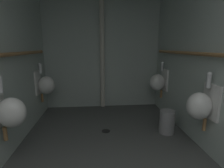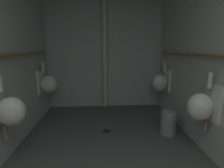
{
  "view_description": "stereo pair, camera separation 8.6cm",
  "coord_description": "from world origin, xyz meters",
  "px_view_note": "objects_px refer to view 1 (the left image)",
  "views": [
    {
      "loc": [
        -0.17,
        0.09,
        1.37
      ],
      "look_at": [
        0.06,
        2.47,
        0.86
      ],
      "focal_mm": 28.18,
      "sensor_mm": 36.0,
      "label": 1
    },
    {
      "loc": [
        -0.08,
        0.09,
        1.37
      ],
      "look_at": [
        0.06,
        2.47,
        0.86
      ],
      "focal_mm": 28.18,
      "sensor_mm": 36.0,
      "label": 2
    }
  ],
  "objects_px": {
    "urinal_left_far": "(45,85)",
    "waste_bin": "(167,122)",
    "urinal_right_mid": "(201,105)",
    "floor_drain": "(106,131)",
    "urinal_right_far": "(158,82)",
    "urinal_left_mid": "(10,112)",
    "standpipe_back_wall": "(102,47)"
  },
  "relations": [
    {
      "from": "urinal_right_mid",
      "to": "floor_drain",
      "type": "distance_m",
      "value": 1.5
    },
    {
      "from": "urinal_left_far",
      "to": "floor_drain",
      "type": "relative_size",
      "value": 5.39
    },
    {
      "from": "urinal_left_far",
      "to": "waste_bin",
      "type": "height_order",
      "value": "urinal_left_far"
    },
    {
      "from": "urinal_left_mid",
      "to": "urinal_left_far",
      "type": "xyz_separation_m",
      "value": [
        0.0,
        1.44,
        0.0
      ]
    },
    {
      "from": "floor_drain",
      "to": "waste_bin",
      "type": "relative_size",
      "value": 0.38
    },
    {
      "from": "urinal_left_far",
      "to": "waste_bin",
      "type": "xyz_separation_m",
      "value": [
        2.09,
        -0.84,
        -0.48
      ]
    },
    {
      "from": "urinal_right_far",
      "to": "standpipe_back_wall",
      "type": "xyz_separation_m",
      "value": [
        -1.13,
        0.45,
        0.71
      ]
    },
    {
      "from": "urinal_left_mid",
      "to": "urinal_right_far",
      "type": "xyz_separation_m",
      "value": [
        2.24,
        1.5,
        0.0
      ]
    },
    {
      "from": "urinal_right_far",
      "to": "waste_bin",
      "type": "bearing_deg",
      "value": -99.64
    },
    {
      "from": "waste_bin",
      "to": "urinal_right_far",
      "type": "bearing_deg",
      "value": 80.36
    },
    {
      "from": "urinal_left_mid",
      "to": "urinal_right_mid",
      "type": "relative_size",
      "value": 1.0
    },
    {
      "from": "urinal_right_mid",
      "to": "floor_drain",
      "type": "relative_size",
      "value": 5.39
    },
    {
      "from": "urinal_right_mid",
      "to": "waste_bin",
      "type": "xyz_separation_m",
      "value": [
        -0.15,
        0.6,
        -0.48
      ]
    },
    {
      "from": "urinal_left_far",
      "to": "standpipe_back_wall",
      "type": "distance_m",
      "value": 1.41
    },
    {
      "from": "urinal_left_far",
      "to": "floor_drain",
      "type": "height_order",
      "value": "urinal_left_far"
    },
    {
      "from": "urinal_right_far",
      "to": "standpipe_back_wall",
      "type": "bearing_deg",
      "value": 158.32
    },
    {
      "from": "urinal_left_mid",
      "to": "waste_bin",
      "type": "distance_m",
      "value": 2.23
    },
    {
      "from": "urinal_right_mid",
      "to": "urinal_right_far",
      "type": "distance_m",
      "value": 1.49
    },
    {
      "from": "waste_bin",
      "to": "standpipe_back_wall",
      "type": "bearing_deg",
      "value": 126.03
    },
    {
      "from": "urinal_left_far",
      "to": "floor_drain",
      "type": "distance_m",
      "value": 1.47
    },
    {
      "from": "urinal_left_mid",
      "to": "floor_drain",
      "type": "xyz_separation_m",
      "value": [
        1.11,
        0.75,
        -0.66
      ]
    },
    {
      "from": "urinal_left_mid",
      "to": "urinal_left_far",
      "type": "bearing_deg",
      "value": 90.0
    },
    {
      "from": "urinal_left_mid",
      "to": "urinal_right_far",
      "type": "relative_size",
      "value": 1.0
    },
    {
      "from": "urinal_left_far",
      "to": "urinal_left_mid",
      "type": "bearing_deg",
      "value": -90.0
    },
    {
      "from": "urinal_right_mid",
      "to": "waste_bin",
      "type": "relative_size",
      "value": 2.03
    },
    {
      "from": "standpipe_back_wall",
      "to": "floor_drain",
      "type": "distance_m",
      "value": 1.82
    },
    {
      "from": "standpipe_back_wall",
      "to": "floor_drain",
      "type": "bearing_deg",
      "value": -90.19
    },
    {
      "from": "urinal_right_mid",
      "to": "waste_bin",
      "type": "distance_m",
      "value": 0.78
    },
    {
      "from": "urinal_left_mid",
      "to": "standpipe_back_wall",
      "type": "bearing_deg",
      "value": 60.23
    },
    {
      "from": "waste_bin",
      "to": "urinal_right_mid",
      "type": "bearing_deg",
      "value": -75.73
    },
    {
      "from": "urinal_left_far",
      "to": "waste_bin",
      "type": "relative_size",
      "value": 2.03
    },
    {
      "from": "standpipe_back_wall",
      "to": "waste_bin",
      "type": "relative_size",
      "value": 7.23
    }
  ]
}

